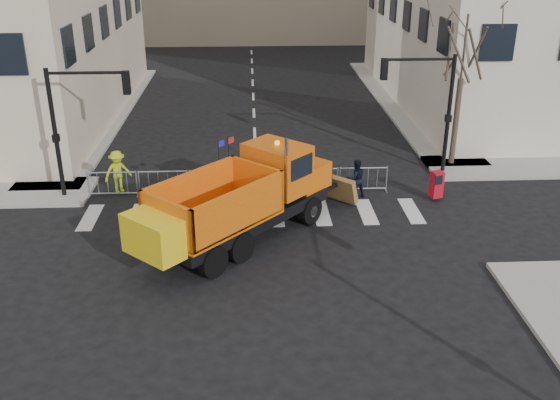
{
  "coord_description": "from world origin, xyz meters",
  "views": [
    {
      "loc": [
        -0.22,
        -16.69,
        10.34
      ],
      "look_at": [
        0.72,
        2.5,
        1.9
      ],
      "focal_mm": 40.0,
      "sensor_mm": 36.0,
      "label": 1
    }
  ],
  "objects_px": {
    "cop_c": "(305,177)",
    "newspaper_box": "(437,184)",
    "cop_b": "(356,178)",
    "worker": "(118,172)",
    "plow_truck": "(239,199)",
    "cop_a": "(296,186)"
  },
  "relations": [
    {
      "from": "cop_a",
      "to": "cop_b",
      "type": "height_order",
      "value": "cop_a"
    },
    {
      "from": "plow_truck",
      "to": "cop_b",
      "type": "distance_m",
      "value": 6.12
    },
    {
      "from": "cop_c",
      "to": "worker",
      "type": "relative_size",
      "value": 1.02
    },
    {
      "from": "worker",
      "to": "newspaper_box",
      "type": "bearing_deg",
      "value": -37.16
    },
    {
      "from": "plow_truck",
      "to": "newspaper_box",
      "type": "xyz_separation_m",
      "value": [
        8.01,
        3.25,
        -0.96
      ]
    },
    {
      "from": "plow_truck",
      "to": "newspaper_box",
      "type": "relative_size",
      "value": 8.0
    },
    {
      "from": "cop_b",
      "to": "worker",
      "type": "bearing_deg",
      "value": -18.51
    },
    {
      "from": "worker",
      "to": "cop_b",
      "type": "bearing_deg",
      "value": -35.98
    },
    {
      "from": "cop_b",
      "to": "worker",
      "type": "relative_size",
      "value": 0.92
    },
    {
      "from": "plow_truck",
      "to": "cop_b",
      "type": "height_order",
      "value": "plow_truck"
    },
    {
      "from": "cop_c",
      "to": "newspaper_box",
      "type": "relative_size",
      "value": 1.67
    },
    {
      "from": "plow_truck",
      "to": "cop_c",
      "type": "relative_size",
      "value": 4.8
    },
    {
      "from": "worker",
      "to": "cop_a",
      "type": "bearing_deg",
      "value": -44.06
    },
    {
      "from": "plow_truck",
      "to": "cop_a",
      "type": "height_order",
      "value": "plow_truck"
    },
    {
      "from": "cop_a",
      "to": "cop_c",
      "type": "height_order",
      "value": "cop_c"
    },
    {
      "from": "cop_b",
      "to": "cop_c",
      "type": "height_order",
      "value": "cop_c"
    },
    {
      "from": "cop_c",
      "to": "newspaper_box",
      "type": "xyz_separation_m",
      "value": [
        5.33,
        -0.5,
        -0.22
      ]
    },
    {
      "from": "plow_truck",
      "to": "cop_b",
      "type": "bearing_deg",
      "value": -9.09
    },
    {
      "from": "cop_a",
      "to": "worker",
      "type": "relative_size",
      "value": 1.0
    },
    {
      "from": "cop_c",
      "to": "worker",
      "type": "xyz_separation_m",
      "value": [
        -7.74,
        0.7,
        0.13
      ]
    },
    {
      "from": "cop_c",
      "to": "newspaper_box",
      "type": "height_order",
      "value": "cop_c"
    },
    {
      "from": "worker",
      "to": "cop_c",
      "type": "bearing_deg",
      "value": -37.07
    }
  ]
}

